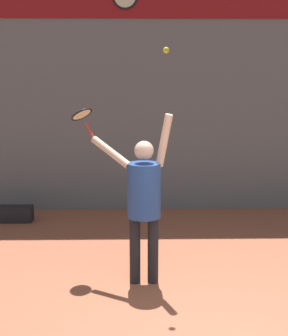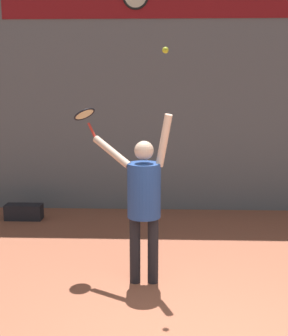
# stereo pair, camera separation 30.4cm
# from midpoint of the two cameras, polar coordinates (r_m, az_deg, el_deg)

# --- Properties ---
(back_wall) EXTENTS (18.00, 0.10, 5.00)m
(back_wall) POSITION_cam_midpoint_polar(r_m,az_deg,el_deg) (8.68, 6.72, 11.12)
(back_wall) COLOR slate
(back_wall) RESTS_ON ground_plane
(tennis_player) EXTENTS (1.00, 0.60, 2.06)m
(tennis_player) POSITION_cam_midpoint_polar(r_m,az_deg,el_deg) (5.53, 1.53, -3.41)
(tennis_player) COLOR black
(tennis_player) RESTS_ON ground_plane
(tennis_racket) EXTENTS (0.37, 0.37, 0.39)m
(tennis_racket) POSITION_cam_midpoint_polar(r_m,az_deg,el_deg) (5.89, -5.71, 6.33)
(tennis_racket) COLOR red
(tennis_ball) EXTENTS (0.07, 0.07, 0.07)m
(tennis_ball) POSITION_cam_midpoint_polar(r_m,az_deg,el_deg) (5.21, 4.35, 14.14)
(tennis_ball) COLOR #CCDB2D
(water_bottle) EXTENTS (0.09, 0.09, 0.24)m
(water_bottle) POSITION_cam_midpoint_polar(r_m,az_deg,el_deg) (8.50, -12.23, -5.38)
(water_bottle) COLOR silver
(water_bottle) RESTS_ON ground_plane
(equipment_bag) EXTENTS (0.64, 0.27, 0.27)m
(equipment_bag) POSITION_cam_midpoint_polar(r_m,az_deg,el_deg) (8.51, -13.44, -5.24)
(equipment_bag) COLOR black
(equipment_bag) RESTS_ON ground_plane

